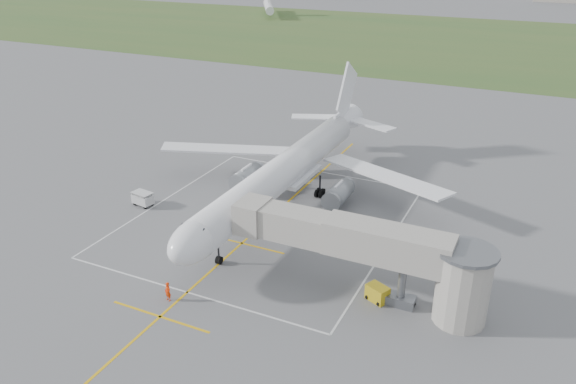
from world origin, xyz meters
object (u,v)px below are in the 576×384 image
at_px(ramp_worker_wing, 261,186).
at_px(gpu_unit, 377,293).
at_px(jet_bridge, 378,252).
at_px(ramp_worker_nose, 168,292).
at_px(baggage_cart, 143,199).
at_px(airliner, 286,170).

bearing_deg(ramp_worker_wing, gpu_unit, 176.97).
relative_size(jet_bridge, ramp_worker_nose, 12.87).
height_order(ramp_worker_nose, ramp_worker_wing, ramp_worker_wing).
bearing_deg(baggage_cart, ramp_worker_nose, -36.45).
height_order(airliner, ramp_worker_wing, airliner).
bearing_deg(airliner, jet_bridge, -42.19).
height_order(baggage_cart, ramp_worker_nose, ramp_worker_nose).
height_order(gpu_unit, baggage_cart, baggage_cart).
bearing_deg(baggage_cart, gpu_unit, -3.27).
height_order(jet_bridge, ramp_worker_nose, jet_bridge).
height_order(gpu_unit, ramp_worker_nose, ramp_worker_nose).
bearing_deg(ramp_worker_wing, ramp_worker_nose, 133.49).
relative_size(jet_bridge, baggage_cart, 8.81).
relative_size(airliner, gpu_unit, 20.41).
xyz_separation_m(jet_bridge, gpu_unit, (0.25, -0.23, -4.03)).
bearing_deg(airliner, ramp_worker_nose, -91.97).
xyz_separation_m(airliner, jet_bridge, (15.72, -14.25, 0.35)).
height_order(baggage_cart, ramp_worker_wing, ramp_worker_wing).
bearing_deg(jet_bridge, airliner, 137.81).
height_order(jet_bridge, baggage_cart, jet_bridge).
distance_m(baggage_cart, ramp_worker_wing, 14.56).
distance_m(baggage_cart, ramp_worker_nose, 20.68).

